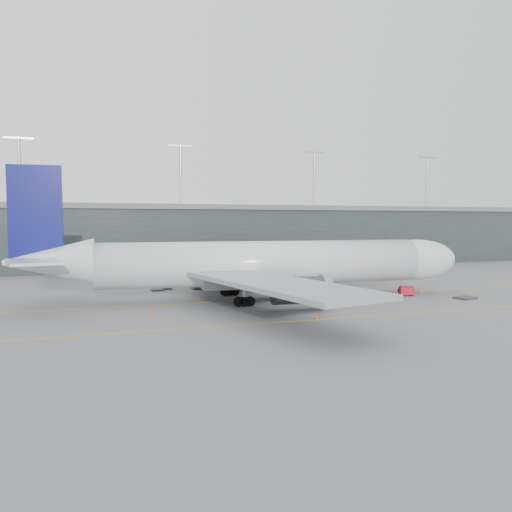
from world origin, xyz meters
name	(u,v)px	position (x,y,z in m)	size (l,w,h in m)	color
ground	(205,298)	(0.00, 0.00, 0.00)	(320.00, 320.00, 0.00)	slate
taxiline_a	(211,302)	(0.00, -4.00, 0.01)	(160.00, 0.25, 0.02)	#C89312
taxiline_b	(245,324)	(0.00, -20.00, 0.01)	(160.00, 0.25, 0.02)	#C89312
taxiline_lead_main	(208,281)	(5.00, 20.00, 0.01)	(0.25, 60.00, 0.02)	#C89312
terminal	(155,235)	(0.00, 58.00, 7.62)	(240.00, 36.00, 29.00)	#1D2827
main_aircraft	(261,264)	(7.25, -4.35, 5.17)	(65.66, 61.57, 18.41)	silver
jet_bridge	(296,255)	(24.20, 22.92, 4.35)	(4.76, 42.23, 5.81)	#2E2F33
gse_cart	(406,291)	(29.52, -7.60, 0.77)	(2.32, 1.85, 1.38)	#B30C23
baggage_dolly	(465,298)	(35.80, -12.94, 0.17)	(2.86, 2.29, 0.29)	#333237
uld_a	(157,285)	(-5.68, 9.60, 0.95)	(2.08, 1.71, 1.80)	#3A3B40
uld_b	(166,283)	(-4.08, 11.07, 0.99)	(2.24, 1.88, 1.88)	#3A3B40
uld_c	(198,283)	(1.03, 9.49, 1.08)	(2.40, 1.98, 2.05)	#3A3B40
cone_nose	(421,289)	(34.09, -4.91, 0.40)	(0.51, 0.51, 0.80)	orange
cone_wing_stbd	(316,317)	(8.62, -20.01, 0.34)	(0.43, 0.43, 0.68)	#E05E0C
cone_wing_port	(239,285)	(8.03, 9.32, 0.36)	(0.45, 0.45, 0.72)	orange
cone_tail	(152,312)	(-8.89, -10.80, 0.33)	(0.42, 0.42, 0.67)	red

